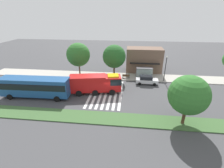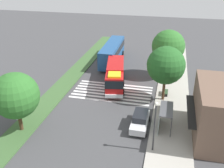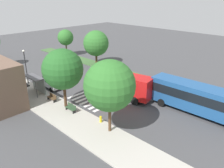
# 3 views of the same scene
# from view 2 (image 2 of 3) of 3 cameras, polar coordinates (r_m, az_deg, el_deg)

# --- Properties ---
(ground_plane) EXTENTS (120.00, 120.00, 0.00)m
(ground_plane) POSITION_cam_2_polar(r_m,az_deg,el_deg) (36.74, -0.30, -2.50)
(ground_plane) COLOR #424244
(sidewalk) EXTENTS (60.00, 4.55, 0.14)m
(sidewalk) POSITION_cam_2_polar(r_m,az_deg,el_deg) (35.92, 13.10, -3.79)
(sidewalk) COLOR #ADA89E
(sidewalk) RESTS_ON ground_plane
(median_strip) EXTENTS (60.00, 3.00, 0.14)m
(median_strip) POSITION_cam_2_polar(r_m,az_deg,el_deg) (39.07, -11.45, -1.14)
(median_strip) COLOR #3D6033
(median_strip) RESTS_ON ground_plane
(crosswalk) EXTENTS (5.85, 11.28, 0.01)m
(crosswalk) POSITION_cam_2_polar(r_m,az_deg,el_deg) (37.61, 0.06, -1.79)
(crosswalk) COLOR silver
(crosswalk) RESTS_ON ground_plane
(fire_truck) EXTENTS (9.73, 4.16, 3.45)m
(fire_truck) POSITION_cam_2_polar(r_m,az_deg,el_deg) (38.26, 0.70, 1.93)
(fire_truck) COLOR #B71414
(fire_truck) RESTS_ON ground_plane
(parked_car_west) EXTENTS (4.55, 2.02, 1.77)m
(parked_car_west) POSITION_cam_2_polar(r_m,az_deg,el_deg) (29.79, 6.21, -7.92)
(parked_car_west) COLOR silver
(parked_car_west) RESTS_ON ground_plane
(transit_bus) EXTENTS (11.93, 3.08, 3.59)m
(transit_bus) POSITION_cam_2_polar(r_m,az_deg,el_deg) (48.18, 0.04, 7.18)
(transit_bus) COLOR navy
(transit_bus) RESTS_ON ground_plane
(bus_stop_shelter) EXTENTS (3.50, 1.40, 2.46)m
(bus_stop_shelter) POSITION_cam_2_polar(r_m,az_deg,el_deg) (29.46, 11.18, -6.44)
(bus_stop_shelter) COLOR #4C4C51
(bus_stop_shelter) RESTS_ON sidewalk
(bench_near_shelter) EXTENTS (1.60, 0.50, 0.90)m
(bench_near_shelter) POSITION_cam_2_polar(r_m,az_deg,el_deg) (33.56, 11.41, -4.80)
(bench_near_shelter) COLOR #4C3823
(bench_near_shelter) RESTS_ON sidewalk
(bench_west_of_shelter) EXTENTS (1.60, 0.50, 0.90)m
(bench_west_of_shelter) POSITION_cam_2_polar(r_m,az_deg,el_deg) (37.28, 11.74, -1.62)
(bench_west_of_shelter) COLOR #2D472D
(bench_west_of_shelter) RESTS_ON sidewalk
(street_lamp) EXTENTS (0.36, 0.36, 5.45)m
(street_lamp) POSITION_cam_2_polar(r_m,az_deg,el_deg) (25.09, 9.42, -8.32)
(street_lamp) COLOR #2D2D30
(street_lamp) RESTS_ON sidewalk
(storefront_building) EXTENTS (8.61, 5.10, 5.90)m
(storefront_building) POSITION_cam_2_polar(r_m,az_deg,el_deg) (29.24, 22.03, -5.81)
(storefront_building) COLOR brown
(storefront_building) RESTS_ON ground_plane
(sidewalk_tree_far_west) EXTENTS (5.13, 5.13, 7.69)m
(sidewalk_tree_far_west) POSITION_cam_2_polar(r_m,az_deg,el_deg) (41.49, 12.30, 8.10)
(sidewalk_tree_far_west) COLOR #513823
(sidewalk_tree_far_west) RESTS_ON sidewalk
(sidewalk_tree_west) EXTENTS (4.96, 4.96, 7.44)m
(sidewalk_tree_west) POSITION_cam_2_polar(r_m,az_deg,el_deg) (34.06, 11.79, 4.04)
(sidewalk_tree_west) COLOR #47301E
(sidewalk_tree_west) RESTS_ON sidewalk
(median_tree_far_west) EXTENTS (5.01, 5.01, 6.78)m
(median_tree_far_west) POSITION_cam_2_polar(r_m,az_deg,el_deg) (29.08, -20.44, -2.42)
(median_tree_far_west) COLOR #47301E
(median_tree_far_west) RESTS_ON median_strip
(fire_hydrant) EXTENTS (0.28, 0.28, 0.70)m
(fire_hydrant) POSITION_cam_2_polar(r_m,az_deg,el_deg) (41.35, 10.91, 1.09)
(fire_hydrant) COLOR gold
(fire_hydrant) RESTS_ON sidewalk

